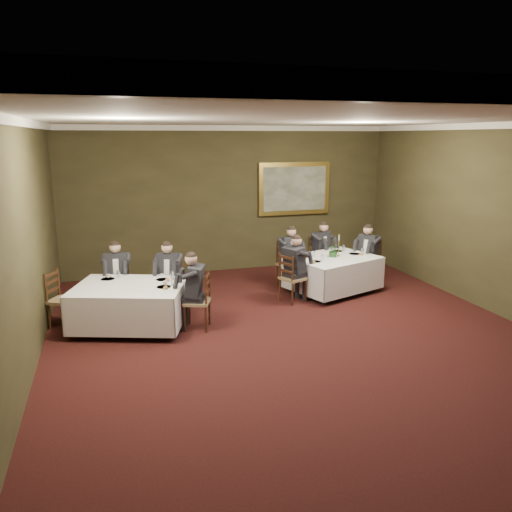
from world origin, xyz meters
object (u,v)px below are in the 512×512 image
table_second (130,303)px  chair_sec_endleft (64,311)px  diner_main_backright (320,257)px  diner_sec_backright (170,284)px  diner_sec_endright (197,300)px  centerpiece (334,250)px  chair_main_backleft (288,273)px  chair_sec_backright (170,295)px  diner_main_backleft (289,263)px  candlestick (339,248)px  chair_main_backright (320,267)px  diner_sec_backleft (118,283)px  chair_main_endright (368,271)px  chair_main_endleft (292,288)px  chair_sec_backleft (119,295)px  diner_main_endleft (293,277)px  painting (294,189)px  chair_sec_endright (198,313)px  table_main (333,271)px  diner_main_endright (368,261)px

table_second → chair_sec_endleft: 1.19m
diner_main_backright → diner_sec_backright: 3.81m
diner_sec_backright → diner_sec_endright: size_ratio=1.00×
diner_sec_endright → centerpiece: 3.42m
chair_main_backleft → chair_sec_backright: size_ratio=1.00×
diner_main_backleft → candlestick: bearing=128.9°
chair_main_backright → diner_sec_backleft: (-4.57, -0.86, 0.23)m
chair_main_endright → centerpiece: centerpiece is taller
chair_main_endleft → diner_sec_backright: bearing=-116.7°
chair_sec_backleft → chair_main_backright: bearing=-162.2°
diner_main_backleft → chair_sec_endleft: diner_main_backleft is taller
diner_sec_backright → candlestick: diner_sec_backright is taller
centerpiece → diner_main_endleft: bearing=-160.7°
diner_main_backleft → chair_main_endleft: size_ratio=1.35×
table_second → diner_sec_backleft: bearing=99.3°
diner_main_backleft → diner_main_backright: same height
diner_main_backleft → diner_sec_backleft: (-3.67, -0.53, 0.00)m
diner_sec_backleft → painting: 5.15m
chair_main_endleft → diner_sec_endright: bearing=-88.5°
centerpiece → painting: bearing=90.1°
centerpiece → chair_main_backleft: bearing=137.2°
painting → chair_sec_endright: bearing=-130.8°
table_main → diner_main_backleft: bearing=137.2°
table_second → diner_main_backright: 4.79m
chair_main_backright → diner_sec_backright: size_ratio=0.74×
chair_main_backright → diner_main_endright: 1.13m
candlestick → painting: painting is taller
diner_main_endleft → diner_main_backright: bearing=117.2°
table_second → centerpiece: bearing=11.8°
chair_main_backleft → chair_sec_backleft: 3.71m
diner_main_endright → diner_sec_backright: bearing=68.6°
table_second → chair_main_backleft: chair_main_backleft is taller
diner_main_endleft → chair_main_endright: bearing=87.7°
table_main → table_second: size_ratio=0.96×
diner_main_backright → table_main: bearing=56.4°
diner_sec_backright → painting: (3.48, 2.53, 1.46)m
chair_main_backright → candlestick: (0.00, -0.95, 0.66)m
chair_sec_endright → candlestick: candlestick is taller
table_main → chair_main_endleft: chair_main_endleft is taller
diner_main_endright → diner_sec_endright: size_ratio=1.00×
table_second → chair_main_endleft: (3.19, 0.52, -0.17)m
table_main → candlestick: candlestick is taller
diner_sec_endright → chair_sec_endright: bearing=-90.0°
diner_main_endright → candlestick: 1.04m
chair_sec_backleft → chair_main_endright: bearing=-170.6°
painting → chair_sec_backright: bearing=-144.1°
diner_main_endright → chair_sec_endright: (-4.18, -1.63, -0.23)m
diner_main_endright → chair_main_backright: bearing=26.2°
chair_main_backright → chair_sec_backleft: size_ratio=1.00×
diner_sec_backright → diner_sec_endright: (0.33, -1.10, 0.00)m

